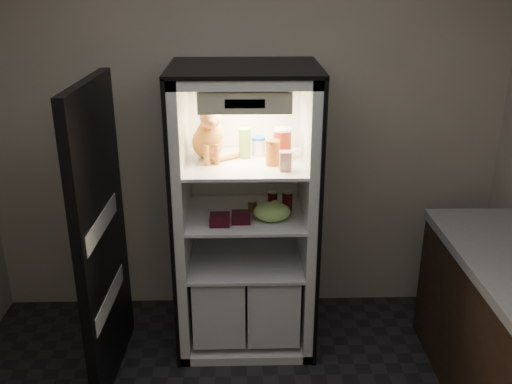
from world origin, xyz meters
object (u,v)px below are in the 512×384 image
salsa_jar (273,153)px  grape_bag (272,212)px  parmesan_shaker (245,143)px  mayo_tub (258,146)px  soda_can_b (287,201)px  refrigerator (245,230)px  tabby_cat (209,137)px  cream_carton (285,161)px  berry_box_left (220,220)px  soda_can_a (273,200)px  condiment_jar (252,206)px  soda_can_c (276,210)px  berry_box_right (241,217)px  pepper_jar (282,143)px

salsa_jar → grape_bag: salsa_jar is taller
parmesan_shaker → mayo_tub: parmesan_shaker is taller
salsa_jar → soda_can_b: (0.10, 0.12, -0.37)m
refrigerator → mayo_tub: (0.09, 0.06, 0.56)m
tabby_cat → salsa_jar: (0.39, -0.11, -0.07)m
cream_carton → berry_box_left: bearing=179.0°
tabby_cat → soda_can_a: (0.40, 0.04, -0.44)m
tabby_cat → berry_box_left: tabby_cat is taller
mayo_tub → cream_carton: size_ratio=1.04×
condiment_jar → grape_bag: (0.12, -0.14, 0.02)m
soda_can_c → condiment_jar: 0.18m
refrigerator → soda_can_c: 0.31m
salsa_jar → soda_can_a: salsa_jar is taller
cream_carton → berry_box_right: cream_carton is taller
cream_carton → soda_can_c: (-0.05, 0.09, -0.35)m
pepper_jar → tabby_cat: bearing=-176.7°
refrigerator → pepper_jar: 0.64m
parmesan_shaker → condiment_jar: size_ratio=2.38×
condiment_jar → berry_box_left: bearing=-136.5°
mayo_tub → soda_can_a: (0.09, -0.04, -0.35)m
cream_carton → berry_box_left: cream_carton is taller
cream_carton → tabby_cat: bearing=154.7°
condiment_jar → berry_box_right: size_ratio=0.69×
salsa_jar → berry_box_left: size_ratio=1.28×
tabby_cat → parmesan_shaker: 0.23m
cream_carton → grape_bag: cream_carton is taller
parmesan_shaker → berry_box_left: parmesan_shaker is taller
pepper_jar → parmesan_shaker: bearing=178.7°
mayo_tub → soda_can_a: size_ratio=1.06×
tabby_cat → soda_can_c: (0.41, -0.13, -0.44)m
pepper_jar → cream_carton: size_ratio=1.64×
condiment_jar → berry_box_left: size_ratio=0.66×
refrigerator → berry_box_left: refrigerator is taller
refrigerator → tabby_cat: (-0.22, -0.02, 0.65)m
soda_can_c → berry_box_right: 0.23m
tabby_cat → soda_can_c: tabby_cat is taller
cream_carton → soda_can_b: (0.04, 0.22, -0.35)m
cream_carton → berry_box_left: size_ratio=0.96×
berry_box_right → berry_box_left: bearing=-165.1°
soda_can_a → berry_box_left: size_ratio=0.95×
soda_can_a → soda_can_c: (0.01, -0.16, -0.00)m
pepper_jar → berry_box_left: bearing=-149.1°
mayo_tub → cream_carton: bearing=-62.9°
refrigerator → grape_bag: size_ratio=8.13×
condiment_jar → berry_box_left: condiment_jar is taller
soda_can_b → berry_box_left: (-0.43, -0.22, -0.03)m
parmesan_shaker → mayo_tub: (0.09, 0.05, -0.03)m
cream_carton → salsa_jar: bearing=123.5°
pepper_jar → soda_can_c: (-0.04, -0.15, -0.39)m
berry_box_right → soda_can_c: bearing=12.5°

